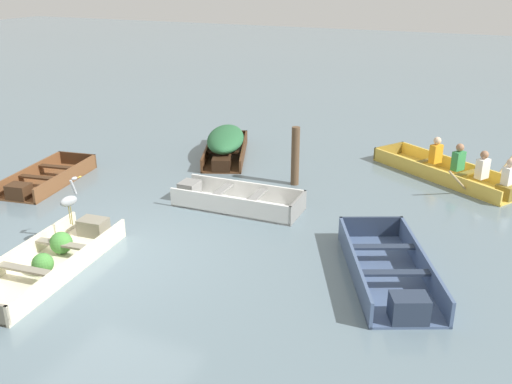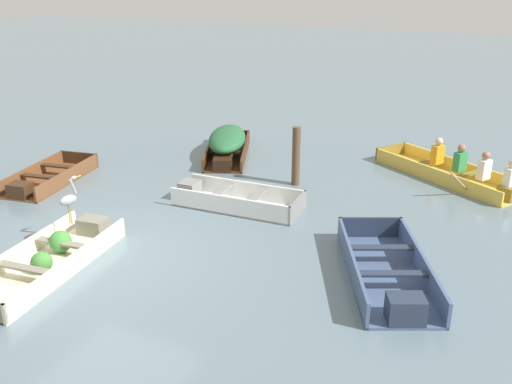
{
  "view_description": "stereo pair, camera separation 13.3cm",
  "coord_description": "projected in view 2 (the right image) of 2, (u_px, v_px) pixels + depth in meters",
  "views": [
    {
      "loc": [
        5.89,
        -6.76,
        4.58
      ],
      "look_at": [
        1.46,
        3.05,
        0.35
      ],
      "focal_mm": 40.0,
      "sensor_mm": 36.0,
      "label": 1
    },
    {
      "loc": [
        6.01,
        -6.71,
        4.58
      ],
      "look_at": [
        1.46,
        3.05,
        0.35
      ],
      "focal_mm": 40.0,
      "sensor_mm": 36.0,
      "label": 2
    }
  ],
  "objects": [
    {
      "name": "skiff_slate_blue_outer_moored",
      "position": [
        388.0,
        274.0,
        8.87
      ],
      "size": [
        2.24,
        3.08,
        0.42
      ],
      "color": "#475B7F",
      "rests_on": "ground"
    },
    {
      "name": "mooring_post",
      "position": [
        296.0,
        156.0,
        12.72
      ],
      "size": [
        0.18,
        0.18,
        1.34
      ],
      "primitive_type": "cylinder",
      "color": "brown",
      "rests_on": "ground"
    },
    {
      "name": "rowboat_yellow_with_crew",
      "position": [
        457.0,
        172.0,
        13.09
      ],
      "size": [
        3.66,
        2.91,
        0.9
      ],
      "color": "#E5BC47",
      "rests_on": "ground"
    },
    {
      "name": "skiff_white_mid_moored",
      "position": [
        232.0,
        200.0,
        11.72
      ],
      "size": [
        2.65,
        1.03,
        0.4
      ],
      "color": "white",
      "rests_on": "ground"
    },
    {
      "name": "ground_plane",
      "position": [
        103.0,
        257.0,
        9.7
      ],
      "size": [
        80.0,
        80.0,
        0.0
      ],
      "primitive_type": "plane",
      "color": "slate"
    },
    {
      "name": "skiff_wooden_brown_far_moored",
      "position": [
        47.0,
        179.0,
        12.97
      ],
      "size": [
        1.4,
        2.61,
        0.34
      ],
      "color": "brown",
      "rests_on": "ground"
    },
    {
      "name": "skiff_dark_varnish_near_moored",
      "position": [
        227.0,
        142.0,
        14.75
      ],
      "size": [
        1.94,
        2.92,
        0.72
      ],
      "color": "#4C2D19",
      "rests_on": "ground"
    },
    {
      "name": "dinghy_cream_foreground",
      "position": [
        51.0,
        257.0,
        9.41
      ],
      "size": [
        1.39,
        3.14,
        0.42
      ],
      "color": "beige",
      "rests_on": "ground"
    },
    {
      "name": "heron_on_dinghy",
      "position": [
        69.0,
        199.0,
        9.81
      ],
      "size": [
        0.22,
        0.45,
        0.84
      ],
      "color": "olive",
      "rests_on": "dinghy_cream_foreground"
    }
  ]
}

